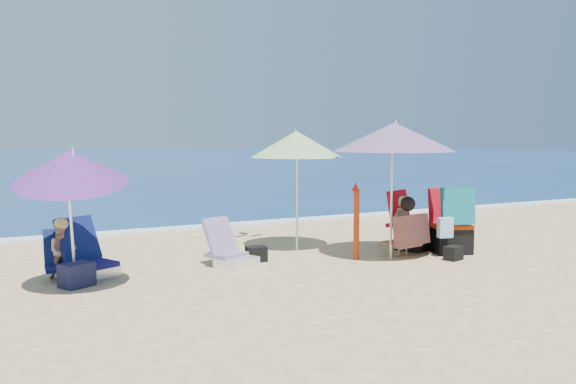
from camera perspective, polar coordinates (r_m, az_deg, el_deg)
name	(u,v)px	position (r m, az deg, el deg)	size (l,w,h in m)	color
ground	(339,273)	(9.16, 4.60, -7.29)	(120.00, 120.00, 0.00)	#D8BC84
sea	(28,161)	(52.82, -22.45, 2.61)	(120.00, 80.00, 0.12)	navy
foam	(212,226)	(13.68, -6.88, -3.07)	(120.00, 0.50, 0.04)	white
umbrella_turquoise	(394,137)	(10.12, 9.57, 4.93)	(2.32, 2.32, 2.21)	silver
umbrella_striped	(296,144)	(10.75, 0.76, 4.34)	(1.73, 1.73, 2.08)	white
umbrella_blue	(70,167)	(8.26, -19.09, 2.18)	(1.80, 1.83, 1.94)	white
furled_umbrella	(356,217)	(10.05, 6.18, -2.27)	(0.13, 0.13, 1.23)	#B6330D
chair_navy	(88,261)	(9.29, -17.58, -5.97)	(0.86, 0.99, 0.82)	#110E4E
chair_rainbow	(230,254)	(9.55, -5.23, -5.60)	(0.76, 0.88, 0.73)	#CB5F47
camp_chair_left	(411,232)	(11.11, 11.08, -3.56)	(0.88, 0.76, 1.02)	#AC0C2D
camp_chair_right	(451,229)	(10.91, 14.54, -3.25)	(0.92, 0.85, 1.13)	#B9300D
person_center	(405,227)	(10.43, 10.54, -3.14)	(0.71, 0.73, 0.99)	tan
person_left	(62,251)	(9.27, -19.72, -5.00)	(0.50, 0.61, 0.85)	tan
bag_navy_a	(77,275)	(8.74, -18.53, -7.11)	(0.49, 0.44, 0.31)	#191C37
bag_black_a	(256,254)	(9.95, -2.89, -5.59)	(0.36, 0.29, 0.23)	black
bag_black_b	(453,253)	(10.36, 14.71, -5.36)	(0.34, 0.28, 0.22)	black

